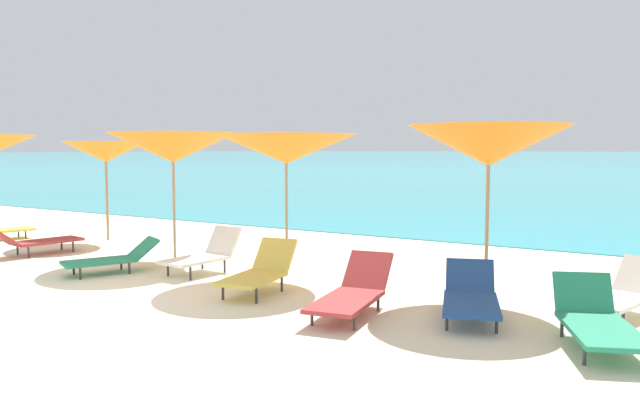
% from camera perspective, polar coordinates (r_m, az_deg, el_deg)
% --- Properties ---
extents(ground_plane, '(50.00, 100.00, 0.30)m').
position_cam_1_polar(ground_plane, '(16.27, 6.62, -2.91)').
color(ground_plane, beige).
extents(umbrella_3, '(1.93, 1.93, 2.15)m').
position_cam_1_polar(umbrella_3, '(14.36, -18.99, 4.16)').
color(umbrella_3, '#9E7F59').
rests_on(umbrella_3, ground_plane).
extents(umbrella_4, '(2.55, 2.55, 2.28)m').
position_cam_1_polar(umbrella_4, '(11.62, -13.29, 4.67)').
color(umbrella_4, '#9E7F59').
rests_on(umbrella_4, ground_plane).
extents(umbrella_5, '(2.35, 2.35, 2.22)m').
position_cam_1_polar(umbrella_5, '(9.74, -3.10, 4.66)').
color(umbrella_5, '#9E7F59').
rests_on(umbrella_5, ground_plane).
extents(umbrella_6, '(2.24, 2.24, 2.31)m').
position_cam_1_polar(umbrella_6, '(8.64, 15.16, 4.81)').
color(umbrella_6, '#9E7F59').
rests_on(umbrella_6, ground_plane).
extents(lounge_chair_0, '(0.85, 1.73, 0.59)m').
position_cam_1_polar(lounge_chair_0, '(12.93, -24.62, -3.35)').
color(lounge_chair_0, '#A53333').
rests_on(lounge_chair_0, ground_plane).
extents(lounge_chair_3, '(0.88, 1.50, 0.64)m').
position_cam_1_polar(lounge_chair_3, '(8.39, 25.96, -7.60)').
color(lounge_chair_3, white).
rests_on(lounge_chair_3, ground_plane).
extents(lounge_chair_4, '(0.70, 1.36, 0.70)m').
position_cam_1_polar(lounge_chair_4, '(10.25, -10.56, -4.87)').
color(lounge_chair_4, white).
rests_on(lounge_chair_4, ground_plane).
extents(lounge_chair_6, '(1.16, 1.62, 0.64)m').
position_cam_1_polar(lounge_chair_6, '(6.99, 23.99, -10.02)').
color(lounge_chair_6, '#268C66').
rests_on(lounge_chair_6, ground_plane).
extents(lounge_chair_10, '(1.09, 1.55, 0.53)m').
position_cam_1_polar(lounge_chair_10, '(10.59, -18.47, -5.02)').
color(lounge_chair_10, '#268C66').
rests_on(lounge_chair_10, ground_plane).
extents(lounge_chair_11, '(1.08, 1.65, 0.59)m').
position_cam_1_polar(lounge_chair_11, '(7.65, 13.60, -8.53)').
color(lounge_chair_11, '#1E478C').
rests_on(lounge_chair_11, ground_plane).
extents(lounge_chair_12, '(0.78, 1.49, 0.68)m').
position_cam_1_polar(lounge_chair_12, '(8.74, -5.56, -6.46)').
color(lounge_chair_12, '#D8BF4C').
rests_on(lounge_chair_12, ground_plane).
extents(lounge_chair_13, '(0.86, 1.78, 0.64)m').
position_cam_1_polar(lounge_chair_13, '(7.65, 3.00, -8.36)').
color(lounge_chair_13, '#A53333').
rests_on(lounge_chair_13, ground_plane).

